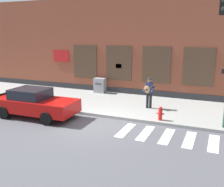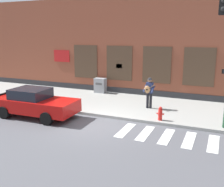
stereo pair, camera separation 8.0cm
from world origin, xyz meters
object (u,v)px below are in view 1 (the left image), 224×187
Objects in this scene: red_car at (34,103)px; utility_box at (100,85)px; fire_hydrant at (160,113)px; busker at (149,91)px.

red_car reaches higher than utility_box.
red_car is 4.39× the size of utility_box.
fire_hydrant is at bearing 14.31° from red_car.
red_car is 6.63× the size of fire_hydrant.
utility_box reaches higher than fire_hydrant.
busker is 1.68× the size of utility_box.
busker is at bearing 33.35° from red_car.
busker is at bearing 120.73° from fire_hydrant.
busker reaches higher than red_car.
red_car is 6.39m from busker.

